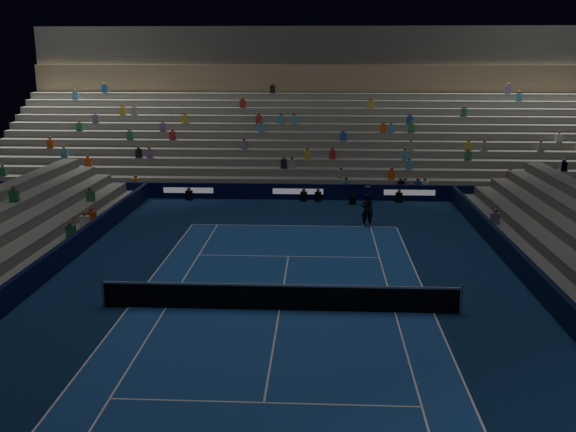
# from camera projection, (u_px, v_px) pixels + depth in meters

# --- Properties ---
(ground) EXTENTS (90.00, 90.00, 0.00)m
(ground) POSITION_uv_depth(u_px,v_px,m) (279.00, 310.00, 23.17)
(ground) COLOR #0B2144
(ground) RESTS_ON ground
(court_surface) EXTENTS (10.97, 23.77, 0.01)m
(court_surface) POSITION_uv_depth(u_px,v_px,m) (279.00, 310.00, 23.17)
(court_surface) COLOR navy
(court_surface) RESTS_ON ground
(sponsor_barrier_far) EXTENTS (44.00, 0.25, 1.00)m
(sponsor_barrier_far) POSITION_uv_depth(u_px,v_px,m) (298.00, 192.00, 40.98)
(sponsor_barrier_far) COLOR black
(sponsor_barrier_far) RESTS_ON ground
(sponsor_barrier_east) EXTENTS (0.25, 37.00, 1.00)m
(sponsor_barrier_east) POSITION_uv_depth(u_px,v_px,m) (556.00, 302.00, 22.57)
(sponsor_barrier_east) COLOR black
(sponsor_barrier_east) RESTS_ON ground
(sponsor_barrier_west) EXTENTS (0.25, 37.00, 1.00)m
(sponsor_barrier_west) POSITION_uv_depth(u_px,v_px,m) (14.00, 292.00, 23.53)
(sponsor_barrier_west) COLOR black
(sponsor_barrier_west) RESTS_ON ground
(grandstand_main) EXTENTS (44.00, 15.20, 11.20)m
(grandstand_main) POSITION_uv_depth(u_px,v_px,m) (303.00, 130.00, 49.40)
(grandstand_main) COLOR slate
(grandstand_main) RESTS_ON ground
(tennis_net) EXTENTS (12.90, 0.10, 1.10)m
(tennis_net) POSITION_uv_depth(u_px,v_px,m) (279.00, 297.00, 23.05)
(tennis_net) COLOR #B2B2B7
(tennis_net) RESTS_ON ground
(tennis_player) EXTENTS (0.69, 0.47, 1.82)m
(tennis_player) POSITION_uv_depth(u_px,v_px,m) (367.00, 210.00, 34.21)
(tennis_player) COLOR black
(tennis_player) RESTS_ON ground
(broadcast_camera) EXTENTS (0.42, 0.86, 0.55)m
(broadcast_camera) POSITION_uv_depth(u_px,v_px,m) (353.00, 199.00, 39.82)
(broadcast_camera) COLOR black
(broadcast_camera) RESTS_ON ground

